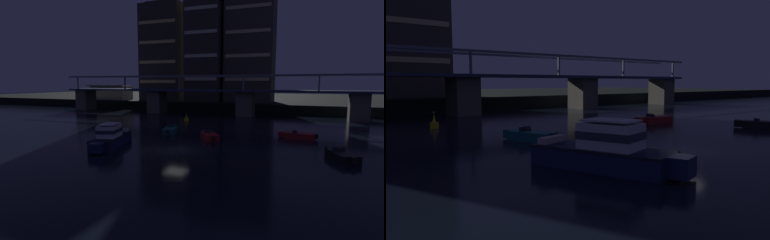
# 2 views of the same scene
# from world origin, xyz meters

# --- Properties ---
(ground_plane) EXTENTS (400.00, 400.00, 0.00)m
(ground_plane) POSITION_xyz_m (0.00, 0.00, 0.00)
(ground_plane) COLOR black
(river_bridge) EXTENTS (97.84, 6.40, 9.38)m
(river_bridge) POSITION_xyz_m (0.00, 38.03, 4.13)
(river_bridge) COLOR #605B51
(river_bridge) RESTS_ON ground
(tower_central) EXTENTS (13.20, 8.57, 32.35)m
(tower_central) POSITION_xyz_m (-2.70, 55.54, 18.22)
(tower_central) COLOR #423D38
(tower_central) RESTS_ON far_riverbank
(cabin_cruiser_near_left) EXTENTS (4.88, 9.35, 2.79)m
(cabin_cruiser_near_left) POSITION_xyz_m (-8.30, -0.82, 1.05)
(cabin_cruiser_near_left) COLOR #19234C
(cabin_cruiser_near_left) RESTS_ON ground
(speedboat_near_center) EXTENTS (3.74, 4.81, 1.16)m
(speedboat_near_center) POSITION_xyz_m (1.32, 8.07, 0.41)
(speedboat_near_center) COLOR maroon
(speedboat_near_center) RESTS_ON ground
(speedboat_near_right) EXTENTS (5.23, 2.21, 1.16)m
(speedboat_near_right) POSITION_xyz_m (12.64, 12.92, 0.41)
(speedboat_near_right) COLOR maroon
(speedboat_near_right) RESTS_ON ground
(speedboat_mid_left) EXTENTS (2.87, 5.16, 1.16)m
(speedboat_mid_left) POSITION_xyz_m (-5.87, 10.66, 0.41)
(speedboat_mid_left) COLOR #196066
(speedboat_mid_left) RESTS_ON ground
(speedboat_mid_center) EXTENTS (3.13, 5.07, 1.16)m
(speedboat_mid_center) POSITION_xyz_m (17.18, 2.46, 0.41)
(speedboat_mid_center) COLOR black
(speedboat_mid_center) RESTS_ON ground
(channel_buoy) EXTENTS (0.90, 0.90, 1.76)m
(channel_buoy) POSITION_xyz_m (-8.98, 24.44, 0.48)
(channel_buoy) COLOR yellow
(channel_buoy) RESTS_ON ground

